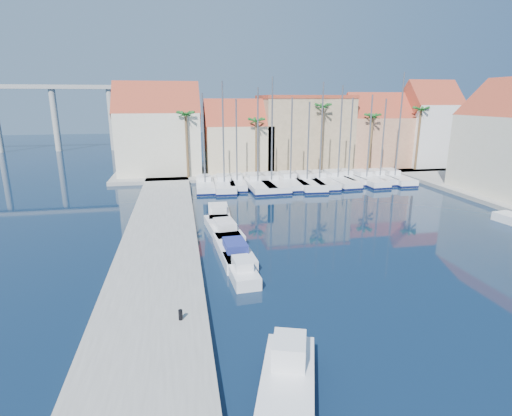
# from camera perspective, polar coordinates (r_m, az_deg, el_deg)

# --- Properties ---
(ground) EXTENTS (260.00, 260.00, 0.00)m
(ground) POSITION_cam_1_polar(r_m,az_deg,el_deg) (20.56, 11.75, -18.71)
(ground) COLOR #081C32
(ground) RESTS_ON ground
(quay_west) EXTENTS (6.00, 77.00, 0.50)m
(quay_west) POSITION_cam_1_polar(r_m,az_deg,el_deg) (31.24, -13.78, -6.07)
(quay_west) COLOR gray
(quay_west) RESTS_ON ground
(shore_north) EXTENTS (54.00, 16.00, 0.50)m
(shore_north) POSITION_cam_1_polar(r_m,az_deg,el_deg) (66.79, 4.16, 5.64)
(shore_north) COLOR gray
(shore_north) RESTS_ON ground
(bollard) EXTENTS (0.22, 0.22, 0.55)m
(bollard) POSITION_cam_1_polar(r_m,az_deg,el_deg) (21.39, -10.73, -14.76)
(bollard) COLOR black
(bollard) RESTS_ON quay_west
(fishing_boat) EXTENTS (3.87, 6.42, 2.13)m
(fishing_boat) POSITION_cam_1_polar(r_m,az_deg,el_deg) (16.83, 4.48, -24.16)
(fishing_boat) COLOR #0D1050
(fishing_boat) RESTS_ON ground
(motorboat_west_0) EXTENTS (1.93, 5.12, 1.40)m
(motorboat_west_0) POSITION_cam_1_polar(r_m,az_deg,el_deg) (26.79, -2.18, -8.69)
(motorboat_west_0) COLOR white
(motorboat_west_0) RESTS_ON ground
(motorboat_west_1) EXTENTS (2.55, 6.90, 1.40)m
(motorboat_west_1) POSITION_cam_1_polar(r_m,az_deg,el_deg) (30.03, -3.20, -5.99)
(motorboat_west_1) COLOR white
(motorboat_west_1) RESTS_ON ground
(motorboat_west_2) EXTENTS (2.94, 7.19, 1.40)m
(motorboat_west_2) POSITION_cam_1_polar(r_m,az_deg,el_deg) (34.88, -4.68, -2.95)
(motorboat_west_2) COLOR white
(motorboat_west_2) RESTS_ON ground
(motorboat_west_3) EXTENTS (2.32, 6.33, 1.40)m
(motorboat_west_3) POSITION_cam_1_polar(r_m,az_deg,el_deg) (39.75, -5.34, -0.68)
(motorboat_west_3) COLOR white
(motorboat_west_3) RESTS_ON ground
(sailboat_0) EXTENTS (2.63, 8.87, 12.13)m
(sailboat_0) POSITION_cam_1_polar(r_m,az_deg,el_deg) (52.98, -7.29, 3.40)
(sailboat_0) COLOR white
(sailboat_0) RESTS_ON ground
(sailboat_1) EXTENTS (3.06, 9.90, 13.56)m
(sailboat_1) POSITION_cam_1_polar(r_m,az_deg,el_deg) (52.95, -4.58, 3.47)
(sailboat_1) COLOR white
(sailboat_1) RESTS_ON ground
(sailboat_2) EXTENTS (2.76, 8.39, 11.42)m
(sailboat_2) POSITION_cam_1_polar(r_m,az_deg,el_deg) (53.71, -2.75, 3.67)
(sailboat_2) COLOR white
(sailboat_2) RESTS_ON ground
(sailboat_3) EXTENTS (3.36, 11.46, 12.83)m
(sailboat_3) POSITION_cam_1_polar(r_m,az_deg,el_deg) (53.53, 0.10, 3.62)
(sailboat_3) COLOR white
(sailboat_3) RESTS_ON ground
(sailboat_4) EXTENTS (3.01, 11.19, 14.14)m
(sailboat_4) POSITION_cam_1_polar(r_m,az_deg,el_deg) (53.90, 2.07, 3.71)
(sailboat_4) COLOR white
(sailboat_4) RESTS_ON ground
(sailboat_5) EXTENTS (2.81, 10.28, 11.63)m
(sailboat_5) POSITION_cam_1_polar(r_m,az_deg,el_deg) (55.06, 4.76, 3.89)
(sailboat_5) COLOR white
(sailboat_5) RESTS_ON ground
(sailboat_6) EXTENTS (3.74, 11.68, 11.07)m
(sailboat_6) POSITION_cam_1_polar(r_m,az_deg,el_deg) (55.12, 7.12, 3.82)
(sailboat_6) COLOR white
(sailboat_6) RESTS_ON ground
(sailboat_7) EXTENTS (3.10, 10.74, 13.56)m
(sailboat_7) POSITION_cam_1_polar(r_m,az_deg,el_deg) (56.09, 8.85, 3.99)
(sailboat_7) COLOR white
(sailboat_7) RESTS_ON ground
(sailboat_8) EXTENTS (3.49, 10.44, 13.17)m
(sailboat_8) POSITION_cam_1_polar(r_m,az_deg,el_deg) (57.18, 11.34, 4.09)
(sailboat_8) COLOR white
(sailboat_8) RESTS_ON ground
(sailboat_9) EXTENTS (2.61, 8.33, 11.58)m
(sailboat_9) POSITION_cam_1_polar(r_m,az_deg,el_deg) (58.57, 12.82, 4.28)
(sailboat_9) COLOR white
(sailboat_9) RESTS_ON ground
(sailboat_10) EXTENTS (3.07, 9.88, 11.99)m
(sailboat_10) POSITION_cam_1_polar(r_m,az_deg,el_deg) (58.37, 15.23, 4.07)
(sailboat_10) COLOR white
(sailboat_10) RESTS_ON ground
(sailboat_11) EXTENTS (2.37, 8.18, 11.47)m
(sailboat_11) POSITION_cam_1_polar(r_m,az_deg,el_deg) (59.84, 17.08, 4.22)
(sailboat_11) COLOR white
(sailboat_11) RESTS_ON ground
(sailboat_12) EXTENTS (2.92, 9.64, 14.88)m
(sailboat_12) POSITION_cam_1_polar(r_m,az_deg,el_deg) (60.60, 18.97, 4.22)
(sailboat_12) COLOR white
(sailboat_12) RESTS_ON ground
(building_0) EXTENTS (12.30, 9.00, 13.50)m
(building_0) POSITION_cam_1_polar(r_m,az_deg,el_deg) (62.88, -13.70, 10.42)
(building_0) COLOR beige
(building_0) RESTS_ON shore_north
(building_1) EXTENTS (10.30, 8.00, 11.00)m
(building_1) POSITION_cam_1_polar(r_m,az_deg,el_deg) (63.56, -2.61, 9.76)
(building_1) COLOR #C9B48D
(building_1) RESTS_ON shore_north
(building_2) EXTENTS (14.20, 10.20, 11.50)m
(building_2) POSITION_cam_1_polar(r_m,az_deg,el_deg) (66.89, 6.78, 10.77)
(building_2) COLOR #9B855F
(building_2) RESTS_ON shore_north
(building_3) EXTENTS (10.30, 8.00, 12.00)m
(building_3) POSITION_cam_1_polar(r_m,az_deg,el_deg) (70.55, 16.51, 10.17)
(building_3) COLOR #B6755C
(building_3) RESTS_ON shore_north
(building_4) EXTENTS (8.30, 8.00, 14.00)m
(building_4) POSITION_cam_1_polar(r_m,az_deg,el_deg) (74.15, 23.25, 10.65)
(building_4) COLOR white
(building_4) RESTS_ON shore_north
(palm_0) EXTENTS (2.60, 2.60, 10.15)m
(palm_0) POSITION_cam_1_polar(r_m,az_deg,el_deg) (57.68, -10.01, 12.76)
(palm_0) COLOR brown
(palm_0) RESTS_ON shore_north
(palm_1) EXTENTS (2.60, 2.60, 9.15)m
(palm_1) POSITION_cam_1_polar(r_m,az_deg,el_deg) (58.76, 0.04, 12.10)
(palm_1) COLOR brown
(palm_1) RESTS_ON shore_north
(palm_2) EXTENTS (2.60, 2.60, 11.15)m
(palm_2) POSITION_cam_1_polar(r_m,az_deg,el_deg) (61.35, 9.53, 13.79)
(palm_2) COLOR brown
(palm_2) RESTS_ON shore_north
(palm_3) EXTENTS (2.60, 2.60, 9.65)m
(palm_3) POSITION_cam_1_polar(r_m,az_deg,el_deg) (64.57, 16.31, 12.21)
(palm_3) COLOR brown
(palm_3) RESTS_ON shore_north
(palm_4) EXTENTS (2.60, 2.60, 10.65)m
(palm_4) POSITION_cam_1_polar(r_m,az_deg,el_deg) (68.51, 22.50, 12.62)
(palm_4) COLOR brown
(palm_4) RESTS_ON shore_north
(viaduct) EXTENTS (48.00, 2.20, 14.45)m
(viaduct) POSITION_cam_1_polar(r_m,az_deg,el_deg) (102.76, -29.75, 12.70)
(viaduct) COLOR #9E9E99
(viaduct) RESTS_ON ground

